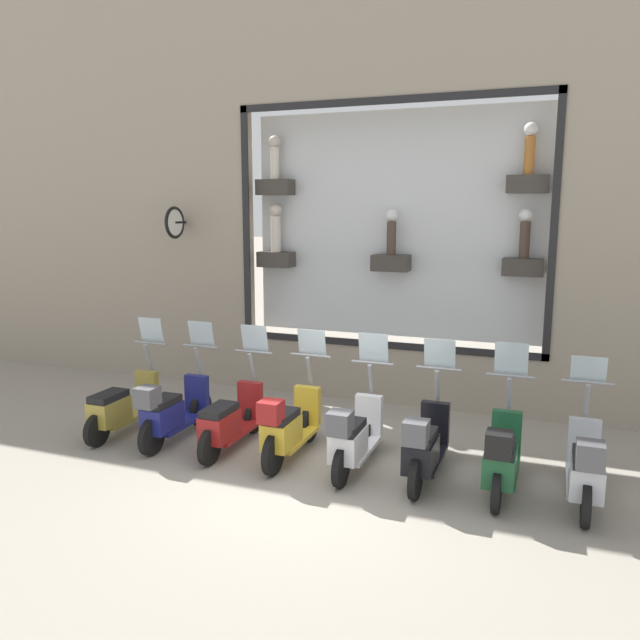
% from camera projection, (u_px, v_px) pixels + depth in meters
% --- Properties ---
extents(ground_plane, '(120.00, 120.00, 0.00)m').
position_uv_depth(ground_plane, '(313.00, 481.00, 7.82)').
color(ground_plane, gray).
extents(building_facade, '(1.22, 36.00, 9.01)m').
position_uv_depth(building_facade, '(392.00, 133.00, 10.32)').
color(building_facade, gray).
rests_on(building_facade, ground_plane).
extents(scooter_silver_0, '(1.80, 0.61, 1.58)m').
position_uv_depth(scooter_silver_0, '(586.00, 468.00, 7.08)').
color(scooter_silver_0, black).
rests_on(scooter_silver_0, ground_plane).
extents(scooter_green_1, '(1.79, 0.61, 1.68)m').
position_uv_depth(scooter_green_1, '(501.00, 457.00, 7.40)').
color(scooter_green_1, black).
rests_on(scooter_green_1, ground_plane).
extents(scooter_black_2, '(1.80, 0.60, 1.66)m').
position_uv_depth(scooter_black_2, '(424.00, 446.00, 7.73)').
color(scooter_black_2, black).
rests_on(scooter_black_2, ground_plane).
extents(scooter_white_3, '(1.80, 0.60, 1.67)m').
position_uv_depth(scooter_white_3, '(353.00, 436.00, 8.05)').
color(scooter_white_3, black).
rests_on(scooter_white_3, ground_plane).
extents(scooter_yellow_4, '(1.81, 0.60, 1.66)m').
position_uv_depth(scooter_yellow_4, '(288.00, 426.00, 8.38)').
color(scooter_yellow_4, black).
rests_on(scooter_yellow_4, ground_plane).
extents(scooter_red_5, '(1.80, 0.60, 1.66)m').
position_uv_depth(scooter_red_5, '(230.00, 421.00, 8.76)').
color(scooter_red_5, black).
rests_on(scooter_red_5, ground_plane).
extents(scooter_navy_6, '(1.80, 0.61, 1.66)m').
position_uv_depth(scooter_navy_6, '(171.00, 411.00, 9.02)').
color(scooter_navy_6, black).
rests_on(scooter_navy_6, ground_plane).
extents(scooter_olive_7, '(1.80, 0.61, 1.66)m').
position_uv_depth(scooter_olive_7, '(122.00, 406.00, 9.40)').
color(scooter_olive_7, black).
rests_on(scooter_olive_7, ground_plane).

